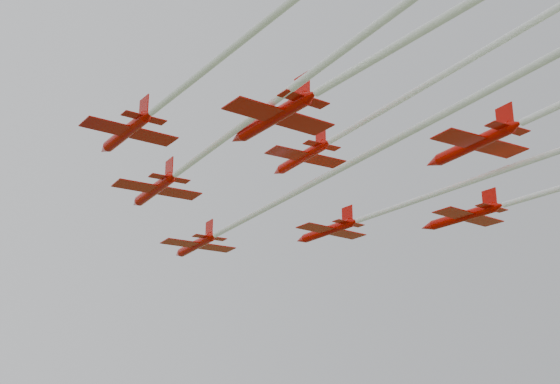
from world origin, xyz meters
TOP-DOWN VIEW (x-y plane):
  - jet_lead at (-5.38, 5.68)m, footprint 10.08×67.87m
  - jet_row2_left at (-16.45, -2.00)m, footprint 9.42×59.35m
  - jet_row2_right at (7.61, -7.67)m, footprint 8.92×69.33m
  - jet_row3_left at (-24.88, -10.66)m, footprint 8.21×43.89m
  - jet_row3_mid at (-7.50, -15.62)m, footprint 8.22×54.13m
  - jet_row4_left at (-15.88, -28.87)m, footprint 9.46×68.63m

SIDE VIEW (x-z plane):
  - jet_lead at x=-5.38m, z-range 57.69..60.44m
  - jet_row2_right at x=7.61m, z-range 58.52..61.19m
  - jet_row3_left at x=-24.88m, z-range 59.33..61.79m
  - jet_row4_left at x=-15.88m, z-range 59.26..62.10m
  - jet_row2_left at x=-16.45m, z-range 59.61..62.39m
  - jet_row3_mid at x=-7.50m, z-range 60.85..63.27m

